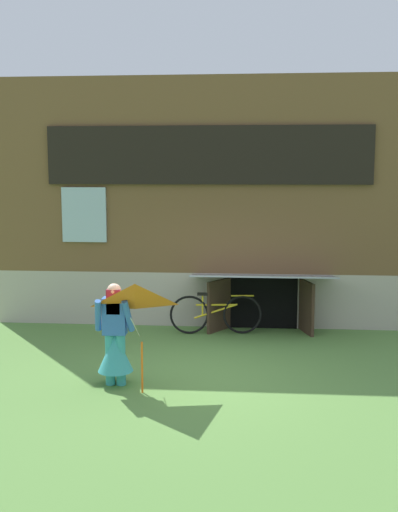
% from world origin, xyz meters
% --- Properties ---
extents(ground_plane, '(60.00, 60.00, 0.00)m').
position_xyz_m(ground_plane, '(0.00, 0.00, 0.00)').
color(ground_plane, '#56843D').
extents(log_house, '(8.71, 6.36, 4.98)m').
position_xyz_m(log_house, '(0.00, 5.62, 2.49)').
color(log_house, '#ADA393').
rests_on(log_house, ground_plane).
extents(person, '(0.60, 0.52, 1.52)m').
position_xyz_m(person, '(-1.13, -0.51, 0.64)').
color(person, teal).
rests_on(person, ground_plane).
extents(kite, '(1.04, 1.11, 1.48)m').
position_xyz_m(kite, '(-0.71, -1.08, 1.21)').
color(kite, orange).
rests_on(kite, ground_plane).
extents(bicycle_yellow, '(1.78, 0.22, 0.81)m').
position_xyz_m(bicycle_yellow, '(0.19, 2.47, 0.39)').
color(bicycle_yellow, black).
rests_on(bicycle_yellow, ground_plane).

